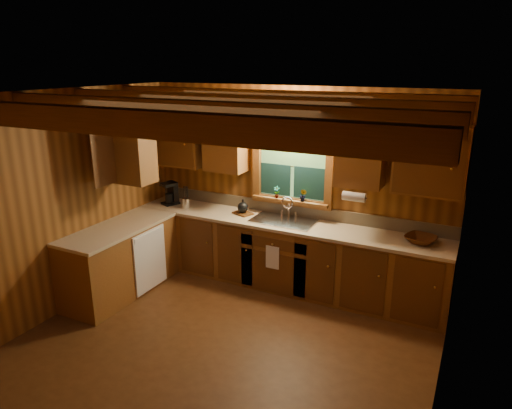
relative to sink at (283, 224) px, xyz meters
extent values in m
plane|color=#4D2C12|center=(0.00, -1.60, -0.86)|extent=(4.20, 4.20, 0.00)
plane|color=brown|center=(0.00, -1.60, 1.74)|extent=(4.20, 4.20, 0.00)
plane|color=brown|center=(0.00, 0.30, 0.44)|extent=(4.20, 0.00, 4.20)
plane|color=brown|center=(0.00, -3.50, 0.44)|extent=(4.20, 0.00, 4.20)
plane|color=brown|center=(-2.10, -1.60, 0.44)|extent=(0.00, 3.80, 3.80)
plane|color=brown|center=(2.10, -1.60, 0.44)|extent=(0.00, 3.80, 3.80)
cube|color=brown|center=(0.00, -2.80, 1.63)|extent=(4.20, 0.14, 0.18)
cube|color=brown|center=(0.00, -2.00, 1.63)|extent=(4.20, 0.14, 0.18)
cube|color=brown|center=(0.00, -1.20, 1.63)|extent=(4.20, 0.14, 0.18)
cube|color=brown|center=(0.00, -0.40, 1.63)|extent=(4.20, 0.14, 0.18)
cube|color=brown|center=(0.00, -0.01, -0.43)|extent=(4.20, 0.62, 0.86)
cube|color=brown|center=(-1.79, -1.12, -0.43)|extent=(0.62, 1.60, 0.86)
cube|color=tan|center=(0.00, -0.01, 0.02)|extent=(4.20, 0.66, 0.04)
cube|color=tan|center=(-1.78, -1.12, 0.02)|extent=(0.64, 1.60, 0.04)
cube|color=tan|center=(0.00, 0.28, 0.12)|extent=(4.20, 0.02, 0.16)
cube|color=white|center=(-1.47, -0.92, -0.43)|extent=(0.02, 0.60, 0.80)
cube|color=brown|center=(-1.70, 0.13, 0.98)|extent=(0.78, 0.34, 0.78)
cube|color=brown|center=(-0.92, 0.13, 0.98)|extent=(0.55, 0.34, 0.78)
cube|color=brown|center=(0.92, 0.13, 0.98)|extent=(0.55, 0.34, 0.78)
cube|color=brown|center=(1.70, 0.13, 0.98)|extent=(0.78, 0.34, 0.78)
cube|color=brown|center=(-1.93, -0.92, 0.98)|extent=(0.34, 1.10, 0.78)
cube|color=brown|center=(0.00, 0.26, 1.14)|extent=(1.12, 0.08, 0.10)
cube|color=brown|center=(0.00, 0.26, 0.24)|extent=(1.12, 0.08, 0.10)
cube|color=brown|center=(-0.51, 0.26, 0.69)|extent=(0.10, 0.08, 0.80)
cube|color=brown|center=(0.51, 0.26, 0.69)|extent=(0.10, 0.08, 0.80)
cube|color=#3D6E2E|center=(0.00, 0.29, 0.69)|extent=(0.92, 0.01, 0.80)
cube|color=#0F2B29|center=(-0.24, 0.27, 0.52)|extent=(0.42, 0.02, 0.42)
cube|color=#0F2B29|center=(0.24, 0.27, 0.52)|extent=(0.42, 0.02, 0.42)
cylinder|color=black|center=(0.00, 0.27, 0.71)|extent=(0.92, 0.01, 0.01)
cube|color=brown|center=(0.00, 0.22, 0.26)|extent=(1.06, 0.14, 0.04)
cylinder|color=black|center=(0.00, 0.26, 1.37)|extent=(0.08, 0.03, 0.08)
cylinder|color=black|center=(-0.10, 0.20, 1.37)|extent=(0.09, 0.17, 0.08)
cylinder|color=black|center=(0.10, 0.20, 1.37)|extent=(0.09, 0.17, 0.08)
sphere|color=#FFE0A5|center=(-0.16, 0.14, 1.30)|extent=(0.13, 0.13, 0.13)
sphere|color=#FFE0A5|center=(0.16, 0.14, 1.30)|extent=(0.13, 0.13, 0.13)
cylinder|color=white|center=(0.92, -0.07, 0.51)|extent=(0.27, 0.11, 0.11)
cube|color=white|center=(0.00, -0.34, -0.34)|extent=(0.18, 0.01, 0.30)
cube|color=silver|center=(0.00, 0.00, 0.05)|extent=(0.82, 0.48, 0.02)
cube|color=#262628|center=(-0.19, 0.00, -0.02)|extent=(0.34, 0.40, 0.14)
cube|color=#262628|center=(0.19, 0.00, -0.02)|extent=(0.34, 0.40, 0.14)
cylinder|color=silver|center=(0.00, 0.18, 0.15)|extent=(0.04, 0.04, 0.22)
torus|color=silver|center=(0.00, 0.12, 0.26)|extent=(0.16, 0.02, 0.16)
cube|color=black|center=(-1.77, -0.04, 0.06)|extent=(0.18, 0.22, 0.03)
cube|color=black|center=(-1.77, 0.03, 0.22)|extent=(0.18, 0.08, 0.30)
cube|color=black|center=(-1.77, -0.06, 0.35)|extent=(0.18, 0.20, 0.04)
cylinder|color=black|center=(-1.77, -0.07, 0.15)|extent=(0.11, 0.11, 0.13)
cylinder|color=silver|center=(-1.46, -0.09, 0.11)|extent=(0.11, 0.11, 0.14)
cylinder|color=black|center=(-1.48, -0.10, 0.26)|extent=(0.03, 0.04, 0.21)
cylinder|color=black|center=(-1.46, -0.09, 0.26)|extent=(0.01, 0.01, 0.21)
cylinder|color=black|center=(-1.45, -0.08, 0.26)|extent=(0.03, 0.04, 0.21)
cylinder|color=black|center=(-1.44, -0.07, 0.26)|extent=(0.04, 0.05, 0.20)
cube|color=#522D11|center=(-0.61, 0.02, 0.06)|extent=(0.30, 0.25, 0.02)
sphere|color=black|center=(-0.61, 0.02, 0.14)|extent=(0.15, 0.15, 0.15)
cylinder|color=black|center=(-0.61, 0.02, 0.23)|extent=(0.02, 0.02, 0.04)
imported|color=#48230C|center=(1.70, 0.00, 0.09)|extent=(0.42, 0.42, 0.08)
imported|color=#522D11|center=(-0.19, 0.19, 0.37)|extent=(0.09, 0.07, 0.16)
imported|color=#522D11|center=(0.19, 0.19, 0.37)|extent=(0.11, 0.10, 0.17)
camera|label=1|loc=(2.20, -5.22, 2.03)|focal=32.36mm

